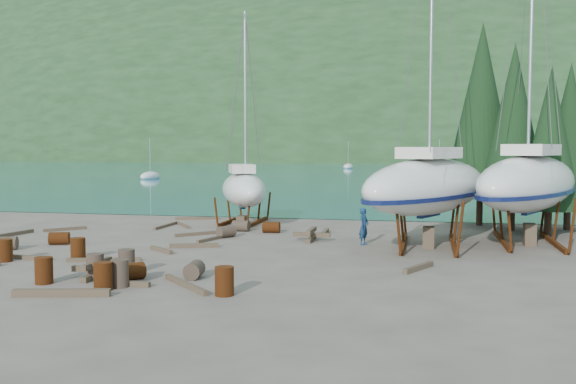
% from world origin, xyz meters
% --- Properties ---
extents(ground, '(600.00, 600.00, 0.00)m').
position_xyz_m(ground, '(0.00, 0.00, 0.00)').
color(ground, '#564D44').
rests_on(ground, ground).
extents(bay_water, '(700.00, 700.00, 0.00)m').
position_xyz_m(bay_water, '(0.00, 315.00, 0.01)').
color(bay_water, '#185D7B').
rests_on(bay_water, ground).
extents(far_hill, '(800.00, 360.00, 110.00)m').
position_xyz_m(far_hill, '(0.00, 320.00, 0.00)').
color(far_hill, '#1C361B').
rests_on(far_hill, ground).
extents(far_house_left, '(6.60, 5.60, 5.60)m').
position_xyz_m(far_house_left, '(-60.00, 190.00, 2.92)').
color(far_house_left, beige).
rests_on(far_house_left, ground).
extents(far_house_center, '(6.60, 5.60, 5.60)m').
position_xyz_m(far_house_center, '(-20.00, 190.00, 2.92)').
color(far_house_center, beige).
rests_on(far_house_center, ground).
extents(far_house_right, '(6.60, 5.60, 5.60)m').
position_xyz_m(far_house_right, '(30.00, 190.00, 2.92)').
color(far_house_right, beige).
rests_on(far_house_right, ground).
extents(cypress_near_right, '(3.60, 3.60, 10.00)m').
position_xyz_m(cypress_near_right, '(12.50, 12.00, 5.79)').
color(cypress_near_right, black).
rests_on(cypress_near_right, ground).
extents(cypress_mid_right, '(3.06, 3.06, 8.50)m').
position_xyz_m(cypress_mid_right, '(14.00, 10.00, 4.92)').
color(cypress_mid_right, black).
rests_on(cypress_mid_right, ground).
extents(cypress_back_left, '(4.14, 4.14, 11.50)m').
position_xyz_m(cypress_back_left, '(11.00, 14.00, 6.66)').
color(cypress_back_left, black).
rests_on(cypress_back_left, ground).
extents(cypress_far_right, '(3.24, 3.24, 9.00)m').
position_xyz_m(cypress_far_right, '(15.50, 13.00, 5.21)').
color(cypress_far_right, black).
rests_on(cypress_far_right, ground).
extents(moored_boat_left, '(2.00, 5.00, 6.05)m').
position_xyz_m(moored_boat_left, '(-30.00, 60.00, 0.39)').
color(moored_boat_left, white).
rests_on(moored_boat_left, ground).
extents(moored_boat_mid, '(2.00, 5.00, 6.05)m').
position_xyz_m(moored_boat_mid, '(10.00, 80.00, 0.39)').
color(moored_boat_mid, white).
rests_on(moored_boat_mid, ground).
extents(moored_boat_far, '(2.00, 5.00, 6.05)m').
position_xyz_m(moored_boat_far, '(-8.00, 110.00, 0.39)').
color(moored_boat_far, white).
rests_on(moored_boat_far, ground).
extents(large_sailboat_near, '(7.40, 11.19, 17.11)m').
position_xyz_m(large_sailboat_near, '(8.12, 5.44, 2.76)').
color(large_sailboat_near, white).
rests_on(large_sailboat_near, ground).
extents(large_sailboat_far, '(7.42, 11.38, 17.44)m').
position_xyz_m(large_sailboat_far, '(12.64, 7.17, 2.85)').
color(large_sailboat_far, white).
rests_on(large_sailboat_far, ground).
extents(small_sailboat_shore, '(5.22, 8.08, 12.37)m').
position_xyz_m(small_sailboat_shore, '(-2.47, 12.08, 2.04)').
color(small_sailboat_shore, white).
rests_on(small_sailboat_shore, ground).
extents(worker, '(0.59, 0.72, 1.70)m').
position_xyz_m(worker, '(5.22, 5.26, 0.85)').
color(worker, navy).
rests_on(worker, ground).
extents(drum_0, '(0.58, 0.58, 0.88)m').
position_xyz_m(drum_0, '(-8.12, -2.06, 0.44)').
color(drum_0, '#5A2F0F').
rests_on(drum_0, ground).
extents(drum_1, '(0.67, 0.94, 0.58)m').
position_xyz_m(drum_1, '(0.27, -3.55, 0.29)').
color(drum_1, '#2D2823').
rests_on(drum_1, ground).
extents(drum_2, '(1.02, 0.83, 0.58)m').
position_xyz_m(drum_2, '(-8.49, 2.34, 0.29)').
color(drum_2, '#5A2F0F').
rests_on(drum_2, ground).
extents(drum_4, '(0.91, 0.62, 0.58)m').
position_xyz_m(drum_4, '(0.09, 8.37, 0.29)').
color(drum_4, '#5A2F0F').
rests_on(drum_4, ground).
extents(drum_5, '(0.58, 0.58, 0.88)m').
position_xyz_m(drum_5, '(-2.93, -4.44, 0.44)').
color(drum_5, '#2D2823').
rests_on(drum_5, ground).
extents(drum_7, '(0.58, 0.58, 0.88)m').
position_xyz_m(drum_7, '(2.06, -5.76, 0.44)').
color(drum_7, '#5A2F0F').
rests_on(drum_7, ground).
extents(drum_9, '(0.91, 0.63, 0.58)m').
position_xyz_m(drum_9, '(-1.64, 8.62, 0.29)').
color(drum_9, '#2D2823').
rests_on(drum_9, ground).
extents(drum_10, '(0.58, 0.58, 0.88)m').
position_xyz_m(drum_10, '(-1.87, -5.88, 0.44)').
color(drum_10, '#5A2F0F').
rests_on(drum_10, ground).
extents(drum_11, '(0.98, 1.05, 0.58)m').
position_xyz_m(drum_11, '(-1.69, 6.19, 0.29)').
color(drum_11, '#2D2823').
rests_on(drum_11, ground).
extents(drum_12, '(1.01, 1.05, 0.58)m').
position_xyz_m(drum_12, '(-1.72, -4.25, 0.29)').
color(drum_12, '#5A2F0F').
rests_on(drum_12, ground).
extents(drum_13, '(0.58, 0.58, 0.88)m').
position_xyz_m(drum_13, '(-4.25, -5.40, 0.44)').
color(drum_13, '#5A2F0F').
rests_on(drum_13, ground).
extents(drum_14, '(0.58, 0.58, 0.88)m').
position_xyz_m(drum_14, '(-5.51, -1.12, 0.44)').
color(drum_14, '#5A2F0F').
rests_on(drum_14, ground).
extents(drum_15, '(1.02, 0.84, 0.58)m').
position_xyz_m(drum_15, '(-9.89, 0.49, 0.29)').
color(drum_15, '#2D2823').
rests_on(drum_15, ground).
extents(drum_16, '(0.58, 0.58, 0.88)m').
position_xyz_m(drum_16, '(-2.32, -3.35, 0.44)').
color(drum_16, '#2D2823').
rests_on(drum_16, ground).
extents(drum_17, '(0.58, 0.58, 0.88)m').
position_xyz_m(drum_17, '(-1.59, -5.34, 0.44)').
color(drum_17, '#2D2823').
rests_on(drum_17, ground).
extents(timber_0, '(1.65, 2.18, 0.14)m').
position_xyz_m(timber_0, '(-5.54, 10.11, 0.07)').
color(timber_0, brown).
rests_on(timber_0, ground).
extents(timber_1, '(1.09, 1.94, 0.19)m').
position_xyz_m(timber_1, '(7.75, -0.45, 0.10)').
color(timber_1, brown).
rests_on(timber_1, ground).
extents(timber_2, '(0.60, 2.62, 0.19)m').
position_xyz_m(timber_2, '(-12.43, 4.56, 0.09)').
color(timber_2, brown).
rests_on(timber_2, ground).
extents(timber_3, '(2.80, 0.95, 0.15)m').
position_xyz_m(timber_3, '(-4.34, -1.23, 0.07)').
color(timber_3, brown).
rests_on(timber_3, ground).
extents(timber_4, '(1.47, 1.22, 0.17)m').
position_xyz_m(timber_4, '(-3.07, 1.40, 0.09)').
color(timber_4, brown).
rests_on(timber_4, ground).
extents(timber_5, '(2.28, 2.29, 0.16)m').
position_xyz_m(timber_5, '(0.47, -4.88, 0.08)').
color(timber_5, brown).
rests_on(timber_5, ground).
extents(timber_6, '(0.25, 1.79, 0.19)m').
position_xyz_m(timber_6, '(2.92, 8.56, 0.10)').
color(timber_6, brown).
rests_on(timber_6, ground).
extents(timber_7, '(1.49, 0.25, 0.17)m').
position_xyz_m(timber_7, '(-1.36, -5.17, 0.09)').
color(timber_7, brown).
rests_on(timber_7, ground).
extents(timber_8, '(2.11, 0.93, 0.19)m').
position_xyz_m(timber_8, '(-2.11, 2.81, 0.09)').
color(timber_8, brown).
rests_on(timber_8, ground).
extents(timber_9, '(2.65, 1.01, 0.15)m').
position_xyz_m(timber_9, '(-5.85, 13.41, 0.08)').
color(timber_9, brown).
rests_on(timber_9, ground).
extents(timber_10, '(2.27, 2.29, 0.16)m').
position_xyz_m(timber_10, '(-3.14, 6.83, 0.08)').
color(timber_10, brown).
rests_on(timber_10, ground).
extents(timber_11, '(0.87, 2.55, 0.15)m').
position_xyz_m(timber_11, '(-2.02, 5.21, 0.08)').
color(timber_11, brown).
rests_on(timber_11, ground).
extents(timber_12, '(2.04, 0.39, 0.17)m').
position_xyz_m(timber_12, '(-7.50, -1.50, 0.08)').
color(timber_12, brown).
rests_on(timber_12, ground).
extents(timber_15, '(0.21, 2.89, 0.15)m').
position_xyz_m(timber_15, '(-6.29, 9.44, 0.07)').
color(timber_15, brown).
rests_on(timber_15, ground).
extents(timber_16, '(2.89, 0.86, 0.23)m').
position_xyz_m(timber_16, '(-2.68, -6.93, 0.11)').
color(timber_16, brown).
rests_on(timber_16, ground).
extents(timber_17, '(1.66, 1.80, 0.16)m').
position_xyz_m(timber_17, '(-10.97, 6.91, 0.08)').
color(timber_17, brown).
rests_on(timber_17, ground).
extents(timber_pile_fore, '(1.80, 1.80, 0.60)m').
position_xyz_m(timber_pile_fore, '(-3.01, -4.21, 0.30)').
color(timber_pile_fore, brown).
rests_on(timber_pile_fore, ground).
extents(timber_pile_aft, '(1.80, 1.80, 0.60)m').
position_xyz_m(timber_pile_aft, '(2.66, 5.92, 0.30)').
color(timber_pile_aft, brown).
rests_on(timber_pile_aft, ground).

